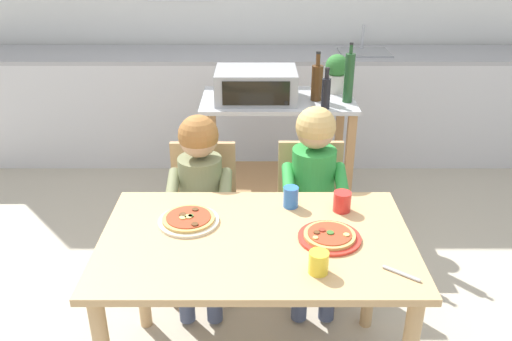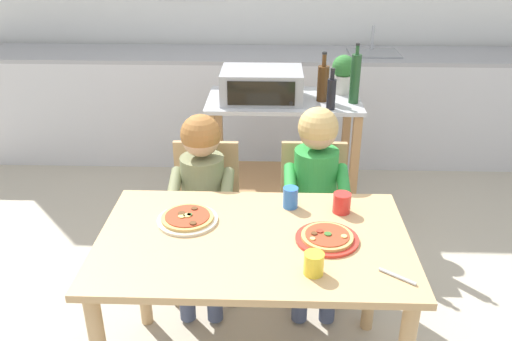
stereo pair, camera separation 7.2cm
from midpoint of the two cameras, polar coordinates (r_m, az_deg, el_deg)
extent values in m
plane|color=#B7AD99|center=(3.45, 1.07, -7.26)|extent=(11.31, 11.31, 0.00)
cube|color=silver|center=(4.48, 1.39, 6.86)|extent=(5.00, 0.60, 0.86)
cube|color=#9E9EA3|center=(4.36, 1.46, 12.42)|extent=(5.00, 0.60, 0.03)
cube|color=gray|center=(4.44, 13.10, 12.19)|extent=(0.40, 0.33, 0.02)
cylinder|color=#B7BABF|center=(4.53, 12.96, 13.80)|extent=(0.02, 0.02, 0.20)
cube|color=#B7BABF|center=(3.34, 3.64, 7.58)|extent=(0.96, 0.52, 0.02)
cube|color=#AD7F51|center=(3.54, 3.40, -0.80)|extent=(0.88, 0.48, 0.02)
cube|color=#AD7F51|center=(3.31, -4.07, -0.59)|extent=(0.05, 0.05, 0.83)
cube|color=#AD7F51|center=(3.34, 11.06, -0.80)|extent=(0.05, 0.05, 0.83)
cube|color=#AD7F51|center=(3.71, -3.41, 2.42)|extent=(0.05, 0.05, 0.83)
cube|color=#AD7F51|center=(3.73, 10.11, 2.21)|extent=(0.05, 0.05, 0.83)
cube|color=#999BA0|center=(3.28, 1.35, 9.25)|extent=(0.49, 0.35, 0.19)
cube|color=black|center=(3.11, 1.31, 8.33)|extent=(0.40, 0.01, 0.14)
cylinder|color=black|center=(3.13, 4.50, 7.27)|extent=(0.02, 0.01, 0.02)
cylinder|color=#1E4723|center=(3.27, 11.31, 9.68)|extent=(0.06, 0.06, 0.30)
cylinder|color=#1E4723|center=(3.22, 11.58, 12.66)|extent=(0.02, 0.02, 0.05)
cylinder|color=black|center=(3.22, 11.63, 13.23)|extent=(0.02, 0.02, 0.01)
cylinder|color=#4C2D14|center=(3.28, 7.89, 9.28)|extent=(0.07, 0.07, 0.22)
cylinder|color=#4C2D14|center=(3.24, 8.04, 11.73)|extent=(0.03, 0.03, 0.07)
cylinder|color=black|center=(3.23, 8.09, 12.47)|extent=(0.03, 0.03, 0.01)
cylinder|color=black|center=(3.14, 8.81, 8.14)|extent=(0.05, 0.05, 0.18)
cylinder|color=black|center=(3.11, 8.95, 10.19)|extent=(0.02, 0.02, 0.05)
cylinder|color=black|center=(3.10, 8.99, 10.76)|extent=(0.03, 0.03, 0.01)
cylinder|color=beige|center=(3.47, 9.94, 9.20)|extent=(0.12, 0.12, 0.12)
sphere|color=#337533|center=(3.44, 10.09, 11.01)|extent=(0.15, 0.15, 0.15)
cube|color=tan|center=(2.11, 0.72, -7.58)|extent=(1.24, 0.76, 0.03)
cylinder|color=tan|center=(2.65, -11.54, -10.04)|extent=(0.06, 0.06, 0.70)
cylinder|color=tan|center=(2.64, 13.29, -10.44)|extent=(0.06, 0.06, 0.70)
cube|color=tan|center=(2.79, -4.82, -5.40)|extent=(0.36, 0.36, 0.04)
cube|color=tan|center=(2.84, -4.61, -0.44)|extent=(0.34, 0.03, 0.38)
cylinder|color=tan|center=(2.77, -1.86, -10.97)|extent=(0.03, 0.03, 0.42)
cylinder|color=tan|center=(2.81, -8.09, -10.74)|extent=(0.03, 0.03, 0.42)
cylinder|color=tan|center=(3.02, -1.50, -7.57)|extent=(0.03, 0.03, 0.42)
cylinder|color=tan|center=(3.05, -7.18, -7.42)|extent=(0.03, 0.03, 0.42)
cube|color=tan|center=(2.79, 6.94, -5.46)|extent=(0.36, 0.36, 0.04)
cube|color=tan|center=(2.84, 6.89, -0.51)|extent=(0.34, 0.03, 0.38)
cylinder|color=tan|center=(2.81, 10.04, -10.90)|extent=(0.03, 0.03, 0.42)
cylinder|color=tan|center=(2.78, 3.80, -10.92)|extent=(0.03, 0.03, 0.42)
cylinder|color=tan|center=(3.05, 9.33, -7.55)|extent=(0.03, 0.03, 0.42)
cylinder|color=tan|center=(3.03, 3.65, -7.53)|extent=(0.03, 0.03, 0.42)
cube|color=#424C6B|center=(2.64, -3.67, -6.26)|extent=(0.10, 0.30, 0.10)
cylinder|color=#424C6B|center=(2.67, -3.78, -12.10)|extent=(0.08, 0.08, 0.44)
cube|color=#424C6B|center=(2.66, -6.69, -6.17)|extent=(0.10, 0.30, 0.10)
cylinder|color=#424C6B|center=(2.69, -6.81, -11.99)|extent=(0.08, 0.08, 0.44)
cylinder|color=#7A7F56|center=(2.58, -2.38, -2.14)|extent=(0.06, 0.26, 0.15)
cylinder|color=#7A7F56|center=(2.61, -8.09, -2.03)|extent=(0.06, 0.26, 0.15)
cylinder|color=#7A7F56|center=(2.69, -4.98, -1.71)|extent=(0.22, 0.22, 0.32)
sphere|color=tan|center=(2.58, -5.20, 3.56)|extent=(0.19, 0.19, 0.19)
sphere|color=#9E6633|center=(2.57, -5.21, 3.91)|extent=(0.20, 0.20, 0.20)
cube|color=#424C6B|center=(2.66, 8.72, -6.28)|extent=(0.10, 0.30, 0.10)
cylinder|color=#424C6B|center=(2.69, 8.67, -12.09)|extent=(0.08, 0.08, 0.44)
cube|color=#424C6B|center=(2.65, 5.70, -6.27)|extent=(0.10, 0.30, 0.10)
cylinder|color=#424C6B|center=(2.68, 5.63, -12.11)|extent=(0.08, 0.08, 0.44)
cylinder|color=green|center=(2.60, 10.26, -1.70)|extent=(0.06, 0.26, 0.15)
cylinder|color=green|center=(2.57, 4.52, -1.64)|extent=(0.06, 0.26, 0.15)
cylinder|color=green|center=(2.69, 7.18, -1.39)|extent=(0.22, 0.22, 0.37)
sphere|color=tan|center=(2.57, 7.53, 4.31)|extent=(0.19, 0.19, 0.19)
sphere|color=tan|center=(2.56, 7.55, 4.66)|extent=(0.20, 0.20, 0.20)
cylinder|color=beige|center=(2.22, -6.49, -5.35)|extent=(0.25, 0.25, 0.01)
cylinder|color=tan|center=(2.21, -6.50, -5.08)|extent=(0.22, 0.22, 0.01)
cylinder|color=#B23D23|center=(2.21, -6.51, -4.90)|extent=(0.19, 0.19, 0.00)
cylinder|color=#DBC666|center=(2.20, -7.12, -4.96)|extent=(0.03, 0.03, 0.01)
cylinder|color=#563319|center=(2.15, -5.87, -5.69)|extent=(0.03, 0.03, 0.01)
cylinder|color=#386628|center=(2.21, -6.25, -4.79)|extent=(0.02, 0.02, 0.01)
cylinder|color=#563319|center=(2.25, -5.77, -4.11)|extent=(0.03, 0.03, 0.01)
cylinder|color=#DBC666|center=(2.20, -6.52, -4.86)|extent=(0.03, 0.03, 0.01)
cylinder|color=#563319|center=(2.22, -7.11, -4.62)|extent=(0.03, 0.03, 0.01)
cylinder|color=red|center=(2.11, 8.68, -7.36)|extent=(0.25, 0.25, 0.01)
cylinder|color=tan|center=(2.10, 8.70, -7.08)|extent=(0.20, 0.20, 0.01)
cylinder|color=#B23D23|center=(2.09, 8.71, -6.90)|extent=(0.17, 0.17, 0.00)
cylinder|color=#563319|center=(2.09, 7.30, -6.78)|extent=(0.02, 0.02, 0.01)
cylinder|color=#DBC666|center=(2.06, 7.15, -7.35)|extent=(0.02, 0.02, 0.01)
cylinder|color=maroon|center=(2.11, 7.90, -6.53)|extent=(0.03, 0.03, 0.01)
cylinder|color=#386628|center=(2.09, 8.77, -6.82)|extent=(0.03, 0.03, 0.01)
cylinder|color=#DBC666|center=(2.09, 10.49, -7.03)|extent=(0.02, 0.02, 0.01)
cylinder|color=blue|center=(2.30, 4.65, -2.94)|extent=(0.07, 0.07, 0.09)
cylinder|color=red|center=(2.29, 10.16, -3.48)|extent=(0.08, 0.08, 0.09)
cylinder|color=yellow|center=(1.90, 7.37, -9.97)|extent=(0.07, 0.07, 0.08)
cylinder|color=#B7BABF|center=(1.96, 16.09, -10.97)|extent=(0.12, 0.09, 0.01)
camera|label=1|loc=(0.04, -89.09, 0.43)|focal=36.96mm
camera|label=2|loc=(0.04, 90.91, -0.43)|focal=36.96mm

